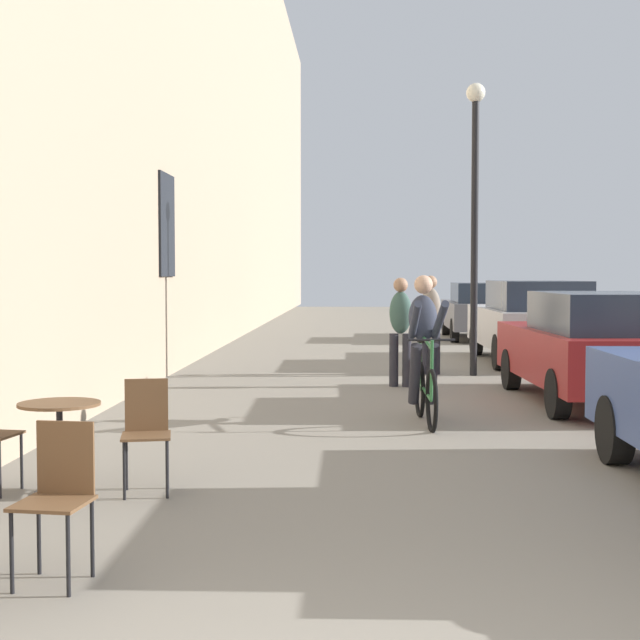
% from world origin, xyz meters
% --- Properties ---
extents(building_facade_left, '(0.54, 68.00, 13.32)m').
position_xyz_m(building_facade_left, '(-3.45, 14.00, 6.66)').
color(building_facade_left, tan).
rests_on(building_facade_left, ground_plane).
extents(cafe_chair_near_toward_wall, '(0.42, 0.42, 0.89)m').
position_xyz_m(cafe_chair_near_toward_wall, '(-1.70, 2.42, 0.52)').
color(cafe_chair_near_toward_wall, black).
rests_on(cafe_chair_near_toward_wall, ground_plane).
extents(cafe_table_mid, '(0.64, 0.64, 0.72)m').
position_xyz_m(cafe_table_mid, '(-2.36, 4.42, 0.52)').
color(cafe_table_mid, black).
rests_on(cafe_table_mid, ground_plane).
extents(cafe_chair_mid_toward_street, '(0.45, 0.45, 0.89)m').
position_xyz_m(cafe_chair_mid_toward_street, '(-1.69, 4.50, 0.52)').
color(cafe_chair_mid_toward_street, black).
rests_on(cafe_chair_mid_toward_street, ground_plane).
extents(cyclist_on_bicycle, '(0.52, 1.76, 1.74)m').
position_xyz_m(cyclist_on_bicycle, '(0.76, 8.01, 0.81)').
color(cyclist_on_bicycle, black).
rests_on(cyclist_on_bicycle, ground_plane).
extents(pedestrian_near, '(0.37, 0.29, 1.66)m').
position_xyz_m(pedestrian_near, '(0.64, 11.26, 0.94)').
color(pedestrian_near, '#26262D').
rests_on(pedestrian_near, ground_plane).
extents(pedestrian_mid, '(0.38, 0.30, 1.69)m').
position_xyz_m(pedestrian_mid, '(1.23, 13.00, 0.95)').
color(pedestrian_mid, '#26262D').
rests_on(pedestrian_mid, ground_plane).
extents(street_lamp, '(0.32, 0.32, 4.90)m').
position_xyz_m(street_lamp, '(1.94, 12.83, 3.11)').
color(street_lamp, black).
rests_on(street_lamp, ground_plane).
extents(parked_car_second, '(1.88, 4.23, 1.49)m').
position_xyz_m(parked_car_second, '(3.11, 9.54, 0.77)').
color(parked_car_second, maroon).
rests_on(parked_car_second, ground_plane).
extents(parked_car_third, '(1.94, 4.49, 1.59)m').
position_xyz_m(parked_car_third, '(3.35, 15.04, 0.82)').
color(parked_car_third, '#B7B7BC').
rests_on(parked_car_third, ground_plane).
extents(parked_car_fourth, '(1.82, 4.19, 1.48)m').
position_xyz_m(parked_car_fourth, '(3.21, 21.41, 0.77)').
color(parked_car_fourth, '#595960').
rests_on(parked_car_fourth, ground_plane).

